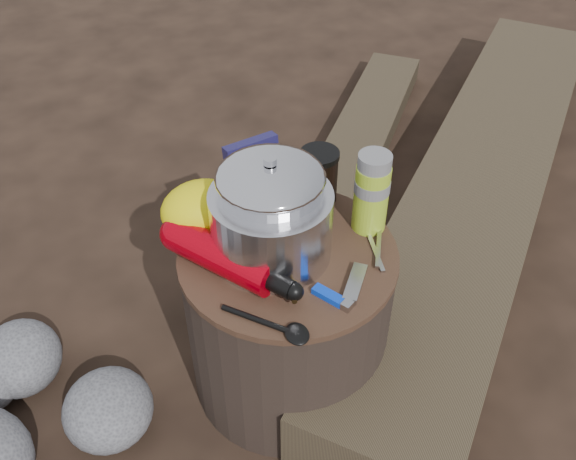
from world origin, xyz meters
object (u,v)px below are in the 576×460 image
object	(u,v)px
log_main	(481,185)
thermos	(371,193)
stump	(288,319)
camping_pot	(271,206)
fuel_bottle	(223,256)
travel_mug	(319,176)

from	to	relation	value
log_main	thermos	bearing A→B (deg)	-102.27
stump	camping_pot	world-z (taller)	camping_pot
stump	thermos	world-z (taller)	thermos
camping_pot	stump	bearing A→B (deg)	-57.02
stump	fuel_bottle	size ratio (longest dim) A/B	1.47
camping_pot	thermos	distance (m)	0.21
log_main	fuel_bottle	distance (m)	1.08
stump	fuel_bottle	distance (m)	0.28
stump	travel_mug	distance (m)	0.33
camping_pot	log_main	bearing A→B (deg)	23.83
stump	log_main	distance (m)	0.90
fuel_bottle	travel_mug	size ratio (longest dim) A/B	2.49
thermos	travel_mug	xyz separation A→B (m)	(-0.06, 0.12, -0.03)
thermos	travel_mug	size ratio (longest dim) A/B	1.47
stump	camping_pot	distance (m)	0.32
stump	fuel_bottle	xyz separation A→B (m)	(-0.14, -0.00, 0.25)
stump	fuel_bottle	bearing A→B (deg)	-179.89
camping_pot	fuel_bottle	size ratio (longest dim) A/B	0.68
fuel_bottle	thermos	world-z (taller)	thermos
stump	travel_mug	size ratio (longest dim) A/B	3.67
fuel_bottle	travel_mug	xyz separation A→B (m)	(0.26, 0.14, 0.02)
travel_mug	thermos	bearing A→B (deg)	-62.63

